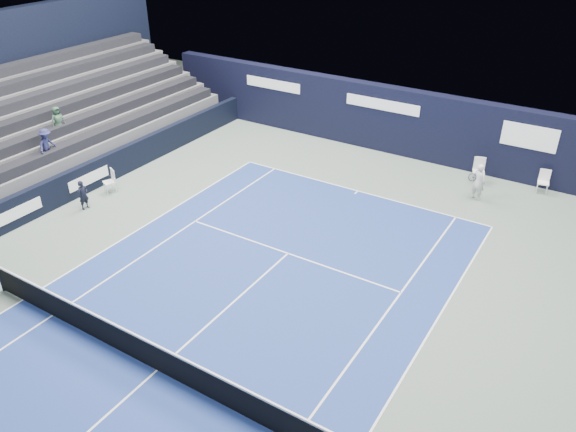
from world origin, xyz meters
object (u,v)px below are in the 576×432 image
at_px(tennis_net, 155,356).
at_px(tennis_player, 478,182).
at_px(folding_chair_back_b, 544,180).
at_px(folding_chair_back_a, 479,166).
at_px(line_judge_chair, 111,179).

relative_size(tennis_net, tennis_player, 8.44).
bearing_deg(tennis_player, folding_chair_back_b, 43.73).
bearing_deg(folding_chair_back_b, folding_chair_back_a, 179.14).
bearing_deg(folding_chair_back_a, line_judge_chair, -162.41).
height_order(folding_chair_back_a, line_judge_chair, folding_chair_back_a).
bearing_deg(folding_chair_back_b, tennis_player, -145.33).
xyz_separation_m(folding_chair_back_b, line_judge_chair, (-15.03, -9.34, 0.01)).
distance_m(line_judge_chair, tennis_net, 10.75).
xyz_separation_m(tennis_net, tennis_player, (4.32, 13.78, 0.26)).
xyz_separation_m(line_judge_chair, tennis_player, (12.90, 7.30, 0.19)).
height_order(folding_chair_back_a, folding_chair_back_b, folding_chair_back_a).
relative_size(line_judge_chair, tennis_player, 0.66).
relative_size(folding_chair_back_a, folding_chair_back_b, 1.09).
height_order(folding_chair_back_b, line_judge_chair, line_judge_chair).
bearing_deg(line_judge_chair, folding_chair_back_b, 55.73).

